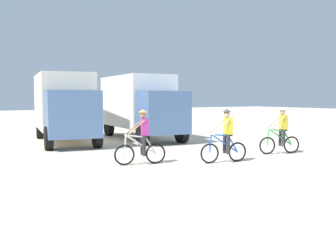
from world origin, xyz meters
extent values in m
plane|color=beige|center=(0.00, 0.00, 0.00)|extent=(120.00, 120.00, 0.00)
cube|color=beige|center=(-1.88, 10.28, 2.00)|extent=(3.16, 5.50, 2.70)
cube|color=#4C6B9E|center=(-2.40, 6.92, 1.50)|extent=(2.40, 1.82, 2.00)
cube|color=black|center=(-2.51, 6.23, 1.85)|extent=(2.01, 0.39, 0.80)
cylinder|color=black|center=(-1.38, 6.86, 0.50)|extent=(0.47, 1.04, 1.00)
cylinder|color=black|center=(-3.39, 7.17, 0.50)|extent=(0.47, 1.04, 1.00)
cylinder|color=black|center=(-0.62, 11.80, 0.50)|extent=(0.47, 1.04, 1.00)
cylinder|color=black|center=(-2.63, 12.11, 0.50)|extent=(0.47, 1.04, 1.00)
cube|color=white|center=(2.00, 9.80, 2.00)|extent=(2.81, 5.38, 2.70)
cube|color=#4C6B9E|center=(1.73, 6.41, 1.50)|extent=(2.31, 1.67, 2.00)
cube|color=black|center=(1.68, 5.71, 1.85)|extent=(2.02, 0.24, 0.80)
cylinder|color=black|center=(2.76, 6.43, 0.50)|extent=(0.40, 1.02, 1.00)
cylinder|color=black|center=(0.72, 6.59, 0.50)|extent=(0.40, 1.02, 1.00)
cylinder|color=black|center=(3.16, 11.40, 0.50)|extent=(0.40, 1.02, 1.00)
cylinder|color=black|center=(1.12, 11.56, 0.50)|extent=(0.40, 1.02, 1.00)
torus|color=black|center=(-2.20, 2.26, 0.34)|extent=(0.67, 0.23, 0.68)
cylinder|color=silver|center=(-2.20, 2.26, 0.34)|extent=(0.10, 0.10, 0.08)
torus|color=black|center=(-1.19, 2.00, 0.34)|extent=(0.67, 0.23, 0.68)
cylinder|color=silver|center=(-1.19, 2.00, 0.34)|extent=(0.10, 0.10, 0.08)
cylinder|color=silver|center=(-1.67, 2.12, 0.66)|extent=(1.01, 0.31, 0.68)
cylinder|color=silver|center=(-1.84, 2.16, 0.94)|extent=(0.65, 0.21, 0.13)
cylinder|color=silver|center=(-1.35, 2.04, 0.62)|extent=(0.39, 0.15, 0.59)
cylinder|color=silver|center=(-2.18, 2.25, 0.66)|extent=(0.11, 0.07, 0.64)
cylinder|color=silver|center=(-2.16, 2.25, 0.98)|extent=(0.17, 0.51, 0.04)
cube|color=black|center=(-1.52, 2.08, 0.93)|extent=(0.26, 0.18, 0.06)
cube|color=#AD2D8C|center=(-1.54, 2.09, 1.24)|extent=(0.27, 0.36, 0.56)
sphere|color=#A87A5B|center=(-1.60, 2.10, 1.64)|extent=(0.22, 0.22, 0.22)
cone|color=tan|center=(-1.60, 2.10, 1.77)|extent=(0.32, 0.32, 0.10)
cylinder|color=#26262B|center=(-1.63, 1.98, 0.63)|extent=(0.12, 0.12, 0.66)
cylinder|color=#26262B|center=(-1.57, 2.23, 0.63)|extent=(0.12, 0.12, 0.66)
cylinder|color=#A87A5B|center=(-1.91, 2.00, 1.23)|extent=(0.63, 0.17, 0.53)
cylinder|color=#A87A5B|center=(-1.82, 2.35, 1.23)|extent=(0.61, 0.25, 0.53)
torus|color=black|center=(0.38, 1.10, 0.34)|extent=(0.68, 0.20, 0.68)
cylinder|color=silver|center=(0.38, 1.10, 0.34)|extent=(0.09, 0.09, 0.08)
torus|color=black|center=(1.41, 0.89, 0.34)|extent=(0.68, 0.20, 0.68)
cylinder|color=silver|center=(1.41, 0.89, 0.34)|extent=(0.09, 0.09, 0.08)
cylinder|color=blue|center=(0.92, 0.99, 0.66)|extent=(1.02, 0.26, 0.68)
cylinder|color=blue|center=(0.75, 1.03, 0.94)|extent=(0.66, 0.18, 0.13)
cylinder|color=blue|center=(1.24, 0.93, 0.62)|extent=(0.39, 0.13, 0.59)
cylinder|color=blue|center=(0.41, 1.10, 0.66)|extent=(0.11, 0.07, 0.64)
cylinder|color=silver|center=(0.43, 1.09, 0.98)|extent=(0.14, 0.52, 0.04)
cube|color=black|center=(1.07, 0.96, 0.93)|extent=(0.26, 0.17, 0.06)
cube|color=gold|center=(1.05, 0.97, 1.24)|extent=(0.26, 0.35, 0.56)
sphere|color=tan|center=(0.99, 0.98, 1.64)|extent=(0.22, 0.22, 0.22)
cone|color=#333333|center=(0.99, 0.98, 1.77)|extent=(0.32, 0.32, 0.10)
cylinder|color=#26262B|center=(0.97, 0.85, 0.63)|extent=(0.12, 0.12, 0.66)
cylinder|color=#26262B|center=(1.02, 1.10, 0.63)|extent=(0.12, 0.12, 0.66)
cylinder|color=tan|center=(0.69, 0.86, 1.23)|extent=(0.63, 0.14, 0.53)
cylinder|color=tan|center=(0.76, 1.21, 1.23)|extent=(0.62, 0.22, 0.53)
torus|color=black|center=(3.56, 1.60, 0.34)|extent=(0.67, 0.26, 0.68)
cylinder|color=silver|center=(3.56, 1.60, 0.34)|extent=(0.10, 0.10, 0.08)
torus|color=black|center=(4.56, 1.28, 0.34)|extent=(0.67, 0.26, 0.68)
cylinder|color=silver|center=(4.56, 1.28, 0.34)|extent=(0.10, 0.10, 0.08)
cylinder|color=green|center=(4.09, 1.43, 0.66)|extent=(0.99, 0.36, 0.68)
cylinder|color=green|center=(3.92, 1.49, 0.94)|extent=(0.65, 0.25, 0.13)
cylinder|color=green|center=(4.40, 1.33, 0.62)|extent=(0.38, 0.17, 0.59)
cylinder|color=green|center=(3.59, 1.59, 0.66)|extent=(0.11, 0.08, 0.64)
cylinder|color=silver|center=(3.61, 1.59, 0.98)|extent=(0.19, 0.51, 0.04)
cube|color=black|center=(4.24, 1.39, 0.93)|extent=(0.27, 0.19, 0.06)
cube|color=gold|center=(4.22, 1.39, 1.24)|extent=(0.29, 0.37, 0.56)
sphere|color=tan|center=(4.16, 1.41, 1.64)|extent=(0.22, 0.22, 0.22)
cone|color=silver|center=(4.16, 1.41, 1.77)|extent=(0.32, 0.32, 0.10)
cylinder|color=#26262B|center=(4.12, 1.29, 0.63)|extent=(0.12, 0.12, 0.66)
cylinder|color=#26262B|center=(4.20, 1.54, 0.63)|extent=(0.12, 0.12, 0.66)
cylinder|color=tan|center=(3.84, 1.32, 1.23)|extent=(0.62, 0.20, 0.53)
cylinder|color=tan|center=(3.95, 1.67, 1.23)|extent=(0.60, 0.28, 0.53)
camera|label=1|loc=(-7.40, -9.03, 2.21)|focal=41.04mm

